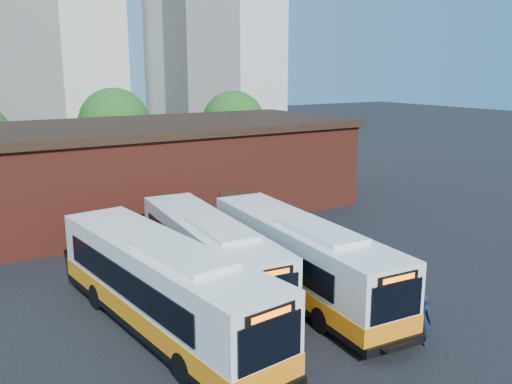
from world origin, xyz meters
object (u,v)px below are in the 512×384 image
bus_west (163,290)px  bus_midwest (209,257)px  transit_worker (424,319)px  bus_mideast (300,261)px

bus_west → bus_midwest: size_ratio=1.08×
bus_west → transit_worker: 9.92m
bus_midwest → bus_mideast: bearing=-35.0°
bus_midwest → transit_worker: bearing=-58.3°
bus_midwest → bus_mideast: bus_mideast is taller
bus_midwest → bus_west: bearing=-136.5°
bus_midwest → transit_worker: size_ratio=6.56×
bus_west → bus_mideast: 6.60m
transit_worker → bus_midwest: bearing=30.1°
bus_west → transit_worker: (7.83, -6.05, -0.71)m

